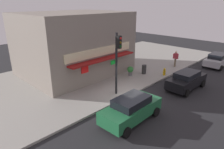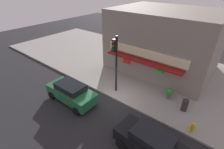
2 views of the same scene
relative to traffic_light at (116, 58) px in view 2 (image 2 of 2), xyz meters
The scene contains 9 objects.
ground_plane 3.47m from the traffic_light, 60.77° to the right, with size 59.17×59.17×0.00m, color #232326.
sidewalk 6.50m from the traffic_light, 84.96° to the left, with size 39.44×12.99×0.16m, color gray.
corner_building 6.99m from the traffic_light, 81.73° to the left, with size 10.15×8.76×6.12m.
traffic_light is the anchor object (origin of this frame).
fire_hydrant 7.20m from the traffic_light, ahead, with size 0.50×0.26×0.74m.
trash_can 6.28m from the traffic_light, 13.25° to the left, with size 0.46×0.46×0.94m, color #2D2D2D.
potted_plant_by_doorway 5.19m from the traffic_light, 25.56° to the left, with size 0.62×0.62×0.97m.
parked_car_black 6.70m from the traffic_light, 33.13° to the right, with size 4.29×2.10×1.57m.
parked_car_green 4.48m from the traffic_light, 123.48° to the right, with size 4.39×2.04×1.63m.
Camera 2 is at (6.81, -8.61, 8.72)m, focal length 26.62 mm.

